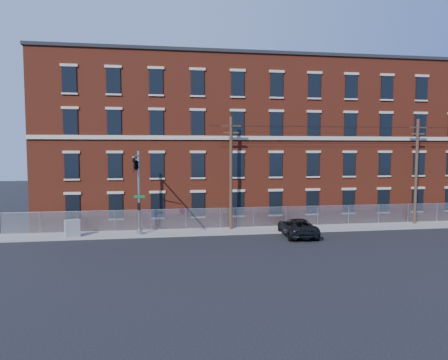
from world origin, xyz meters
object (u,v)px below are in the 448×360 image
at_px(traffic_signal_mast, 137,173).
at_px(utility_pole_near, 231,171).
at_px(pickup_truck, 297,227).
at_px(utility_cabinet, 72,228).

xyz_separation_m(traffic_signal_mast, utility_pole_near, (8.00, 3.42, -0.05)).
xyz_separation_m(pickup_truck, utility_cabinet, (-18.43, 1.84, 0.09)).
height_order(traffic_signal_mast, pickup_truck, traffic_signal_mast).
bearing_deg(utility_cabinet, utility_pole_near, -15.98).
height_order(traffic_signal_mast, utility_pole_near, utility_pole_near).
bearing_deg(traffic_signal_mast, utility_cabinet, 159.33).
relative_size(traffic_signal_mast, utility_pole_near, 0.70).
relative_size(utility_pole_near, pickup_truck, 1.87).
xyz_separation_m(traffic_signal_mast, pickup_truck, (13.08, 0.18, -4.65)).
bearing_deg(traffic_signal_mast, pickup_truck, 0.77).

